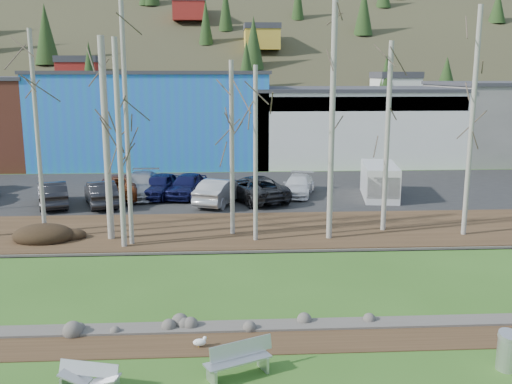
{
  "coord_description": "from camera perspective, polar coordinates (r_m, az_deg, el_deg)",
  "views": [
    {
      "loc": [
        0.2,
        -14.11,
        8.11
      ],
      "look_at": [
        1.75,
        12.69,
        2.5
      ],
      "focal_mm": 40.0,
      "sensor_mm": 36.0,
      "label": 1
    }
  ],
  "objects": [
    {
      "name": "far_bank",
      "position": [
        29.72,
        -3.58,
        -3.91
      ],
      "size": [
        80.0,
        7.0,
        0.15
      ],
      "primitive_type": "cube",
      "color": "#382616",
      "rests_on": "ground"
    },
    {
      "name": "river",
      "position": [
        22.8,
        -3.64,
        -9.06
      ],
      "size": [
        80.0,
        8.0,
        0.9
      ],
      "primitive_type": null,
      "color": "black",
      "rests_on": "ground"
    },
    {
      "name": "birch_6",
      "position": [
        26.97,
        -0.05,
        3.72
      ],
      "size": [
        0.21,
        0.21,
        8.34
      ],
      "color": "#B0AB9E",
      "rests_on": "far_bank"
    },
    {
      "name": "hillside",
      "position": [
        98.56,
        -3.56,
        17.26
      ],
      "size": [
        160.0,
        72.0,
        35.0
      ],
      "primitive_type": null,
      "color": "#322E1E",
      "rests_on": "ground"
    },
    {
      "name": "ground",
      "position": [
        16.28,
        -3.76,
        -18.11
      ],
      "size": [
        200.0,
        200.0,
        0.0
      ],
      "primitive_type": "plane",
      "color": "#2E571A",
      "rests_on": "ground"
    },
    {
      "name": "seagull",
      "position": [
        17.79,
        -5.62,
        -14.7
      ],
      "size": [
        0.47,
        0.23,
        0.34
      ],
      "rotation": [
        0.0,
        0.0,
        0.34
      ],
      "color": "gold",
      "rests_on": "ground"
    },
    {
      "name": "birch_3",
      "position": [
        26.86,
        -12.81,
        6.54
      ],
      "size": [
        0.21,
        0.21,
        11.26
      ],
      "color": "#B0AB9E",
      "rests_on": "far_bank"
    },
    {
      "name": "car_3",
      "position": [
        38.17,
        -11.41,
        0.7
      ],
      "size": [
        2.21,
        5.35,
        1.55
      ],
      "primitive_type": "imported",
      "rotation": [
        0.0,
        0.0,
        -0.01
      ],
      "color": "#94969C",
      "rests_on": "parking_lot"
    },
    {
      "name": "birch_8",
      "position": [
        29.46,
        12.98,
        5.26
      ],
      "size": [
        0.25,
        0.25,
        9.51
      ],
      "color": "#B0AB9E",
      "rests_on": "far_bank"
    },
    {
      "name": "birch_1",
      "position": [
        29.23,
        -21.0,
        5.21
      ],
      "size": [
        0.21,
        0.21,
        10.0
      ],
      "color": "#B0AB9E",
      "rests_on": "far_bank"
    },
    {
      "name": "birch_9",
      "position": [
        29.71,
        20.77,
        6.39
      ],
      "size": [
        0.24,
        0.24,
        11.1
      ],
      "color": "#B0AB9E",
      "rests_on": "far_bank"
    },
    {
      "name": "car_9",
      "position": [
        36.87,
        -19.69,
        -0.17
      ],
      "size": [
        3.01,
        4.91,
        1.53
      ],
      "primitive_type": "imported",
      "rotation": [
        0.0,
        0.0,
        3.47
      ],
      "color": "black",
      "rests_on": "parking_lot"
    },
    {
      "name": "car_5",
      "position": [
        35.35,
        -3.62,
        0.07
      ],
      "size": [
        3.39,
        5.12,
        1.59
      ],
      "primitive_type": "imported",
      "rotation": [
        0.0,
        0.0,
        2.75
      ],
      "color": "#ACACAE",
      "rests_on": "parking_lot"
    },
    {
      "name": "dirt_strip",
      "position": [
        18.12,
        -3.72,
        -14.76
      ],
      "size": [
        80.0,
        1.8,
        0.03
      ],
      "primitive_type": "cube",
      "color": "#382616",
      "rests_on": "ground"
    },
    {
      "name": "building_white",
      "position": [
        54.59,
        9.26,
        6.72
      ],
      "size": [
        18.36,
        12.24,
        6.8
      ],
      "color": "silver",
      "rests_on": "ground"
    },
    {
      "name": "van_white",
      "position": [
        37.84,
        12.27,
        1.04
      ],
      "size": [
        2.82,
        5.21,
        2.16
      ],
      "rotation": [
        0.0,
        0.0,
        -0.16
      ],
      "color": "white",
      "rests_on": "parking_lot"
    },
    {
      "name": "parking_lot",
      "position": [
        39.93,
        -3.52,
        0.17
      ],
      "size": [
        80.0,
        14.0,
        0.14
      ],
      "primitive_type": "cube",
      "color": "black",
      "rests_on": "ground"
    },
    {
      "name": "birch_7",
      "position": [
        27.39,
        7.61,
        6.98
      ],
      "size": [
        0.27,
        0.27,
        11.41
      ],
      "color": "#B0AB9E",
      "rests_on": "far_bank"
    },
    {
      "name": "car_8",
      "position": [
        37.54,
        -6.92,
        0.67
      ],
      "size": [
        3.0,
        4.88,
        1.55
      ],
      "primitive_type": "imported",
      "rotation": [
        0.0,
        0.0,
        -0.28
      ],
      "color": "#121442",
      "rests_on": "parking_lot"
    },
    {
      "name": "litter_bin",
      "position": [
        17.87,
        23.87,
        -14.48
      ],
      "size": [
        0.73,
        0.73,
        1.01
      ],
      "primitive_type": "cylinder",
      "rotation": [
        0.0,
        0.0,
        0.31
      ],
      "color": "#BABDC0",
      "rests_on": "ground"
    },
    {
      "name": "bench_intact",
      "position": [
        16.19,
        -1.72,
        -16.39
      ],
      "size": [
        1.93,
        1.27,
        0.93
      ],
      "rotation": [
        0.0,
        0.0,
        0.43
      ],
      "color": "#BABDC0",
      "rests_on": "ground"
    },
    {
      "name": "birch_2",
      "position": [
        28.06,
        -14.75,
        5.01
      ],
      "size": [
        0.32,
        0.32,
        9.66
      ],
      "color": "#B0AB9E",
      "rests_on": "far_bank"
    },
    {
      "name": "far_bank_rocks",
      "position": [
        26.68,
        -3.6,
        -5.92
      ],
      "size": [
        80.0,
        0.8,
        0.46
      ],
      "primitive_type": null,
      "color": "#47423D",
      "rests_on": "ground"
    },
    {
      "name": "birch_4",
      "position": [
        26.59,
        -13.49,
        4.56
      ],
      "size": [
        0.25,
        0.25,
        9.52
      ],
      "color": "#B0AB9E",
      "rests_on": "far_bank"
    },
    {
      "name": "car_2",
      "position": [
        38.0,
        -13.51,
        0.57
      ],
      "size": [
        2.97,
        5.78,
        1.56
      ],
      "primitive_type": "imported",
      "rotation": [
        0.0,
        0.0,
        3.21
      ],
      "color": "brown",
      "rests_on": "parking_lot"
    },
    {
      "name": "birch_5",
      "position": [
        28.1,
        -2.42,
        4.29
      ],
      "size": [
        0.22,
        0.22,
        8.58
      ],
      "color": "#B0AB9E",
      "rests_on": "far_bank"
    },
    {
      "name": "car_6",
      "position": [
        36.25,
        -0.21,
        0.4
      ],
      "size": [
        4.75,
        6.35,
        1.6
      ],
      "primitive_type": "imported",
      "rotation": [
        0.0,
        0.0,
        3.55
      ],
      "color": "#262629",
      "rests_on": "parking_lot"
    },
    {
      "name": "near_bank_rocks",
      "position": [
        19.03,
        -3.7,
        -13.45
      ],
      "size": [
        80.0,
        0.8,
        0.5
      ],
      "primitive_type": null,
      "color": "#47423D",
      "rests_on": "ground"
    },
    {
      "name": "car_4",
      "position": [
        37.7,
        -9.59,
        0.64
      ],
      "size": [
        3.0,
        4.88,
        1.55
      ],
      "primitive_type": "imported",
      "rotation": [
        0.0,
        0.0,
        -0.28
      ],
      "color": "#121442",
      "rests_on": "parking_lot"
    },
    {
      "name": "bench_damaged",
      "position": [
        16.14,
        -16.32,
        -17.39
      ],
      "size": [
        1.71,
        0.92,
        0.73
      ],
      "rotation": [
        0.0,
        0.0,
        -0.26
      ],
      "color": "#BABDC0",
      "rests_on": "ground"
    },
    {
      "name": "building_blue",
      "position": [
        53.62,
        -10.02,
        7.4
      ],
      "size": [
        20.4,
        12.24,
        8.3
      ],
      "color": "blue",
      "rests_on": "ground"
    },
    {
      "name": "car_1",
      "position": [
        36.15,
        -15.24,
        -0.11
      ],
      "size": [
        3.01,
        4.91,
        1.53
      ],
      "primitive_type": "imported",
      "rotation": [
        0.0,
        0.0,
        3.47
      ],
      "color": "black",
      "rests_on": "parking_lot"
    },
    {
      "name": "car_7",
      "position": [
        37.96,
        4.24,
        0.67
      ],
      "size": [
        2.97,
        4.86,
        1.32
      ],
      "primitive_type": "imported",
      "rotation": [
        0.0,
        0.0,
        -0.27
      ],
      "color": "silver",
      "rests_on": "parking_lot"
    },
    {
      "name": "dirt_mound",
      "position": [
        29.62,
        -20.5,
        -3.97
      ],
      "size": [
        2.95,
        2.09,
        0.58
      ],
      "primitive_type": "ellipsoid",
      "color": "black",
      "rests_on": "far_bank"
    }
  ]
}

